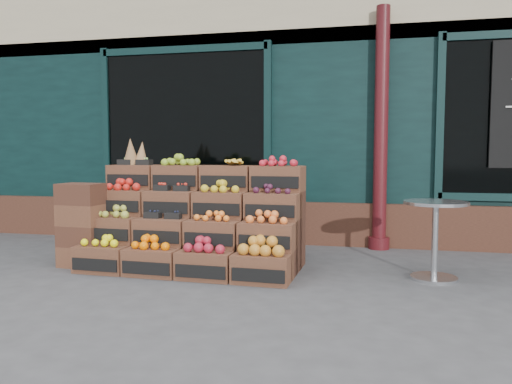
# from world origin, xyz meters

# --- Properties ---
(ground) EXTENTS (60.00, 60.00, 0.00)m
(ground) POSITION_xyz_m (0.00, 0.00, 0.00)
(ground) COLOR #434345
(ground) RESTS_ON ground
(shop_facade) EXTENTS (12.00, 6.24, 4.80)m
(shop_facade) POSITION_xyz_m (0.00, 5.11, 2.40)
(shop_facade) COLOR black
(shop_facade) RESTS_ON ground
(crate_display) EXTENTS (2.40, 1.24, 1.48)m
(crate_display) POSITION_xyz_m (-0.86, 0.54, 0.45)
(crate_display) COLOR brown
(crate_display) RESTS_ON ground
(spare_crates) EXTENTS (0.50, 0.36, 0.95)m
(spare_crates) POSITION_xyz_m (-2.13, 0.25, 0.47)
(spare_crates) COLOR brown
(spare_crates) RESTS_ON ground
(bistro_table) EXTENTS (0.64, 0.64, 0.81)m
(bistro_table) POSITION_xyz_m (1.71, 0.49, 0.50)
(bistro_table) COLOR silver
(bistro_table) RESTS_ON ground
(shopkeeper) EXTENTS (0.81, 0.61, 2.02)m
(shopkeeper) POSITION_xyz_m (-1.56, 2.62, 1.01)
(shopkeeper) COLOR #195825
(shopkeeper) RESTS_ON ground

